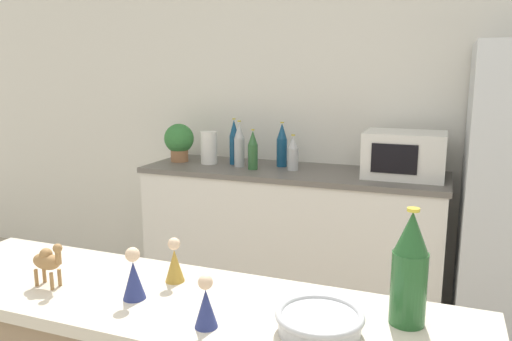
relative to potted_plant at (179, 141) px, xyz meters
The scene contains 16 objects.
wall_back 1.22m from the potted_plant, 15.64° to the left, with size 8.00×0.06×2.55m.
back_counter 1.05m from the potted_plant, ahead, with size 2.00×0.63×0.94m.
potted_plant is the anchor object (origin of this frame).
paper_towel_roll 0.24m from the potted_plant, ahead, with size 0.12×0.12×0.23m.
microwave 1.56m from the potted_plant, ahead, with size 0.48×0.37×0.28m.
back_bottle_0 0.42m from the potted_plant, ahead, with size 0.06×0.06×0.32m.
back_bottle_1 0.49m from the potted_plant, ahead, with size 0.07×0.07×0.32m.
back_bottle_2 0.76m from the potted_plant, ahead, with size 0.07×0.07×0.31m.
back_bottle_3 0.86m from the potted_plant, ahead, with size 0.07×0.07×0.24m.
back_bottle_4 0.61m from the potted_plant, ahead, with size 0.07×0.07×0.27m.
wine_bottle 2.60m from the potted_plant, 48.28° to the right, with size 0.09×0.09×0.29m.
fruit_bowl 2.58m from the potted_plant, 53.23° to the right, with size 0.21×0.21×0.05m.
camel_figurine 2.22m from the potted_plant, 70.17° to the right, with size 0.11×0.05×0.13m.
wise_man_figurine_blue 2.21m from the potted_plant, 60.88° to the right, with size 0.06×0.06×0.13m.
wise_man_figurine_crimson 2.31m from the potted_plant, 63.57° to the right, with size 0.06×0.06×0.15m.
wise_man_figurine_purple 2.49m from the potted_plant, 59.07° to the right, with size 0.06×0.06×0.13m.
Camera 1 is at (0.62, -0.73, 1.58)m, focal length 35.00 mm.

